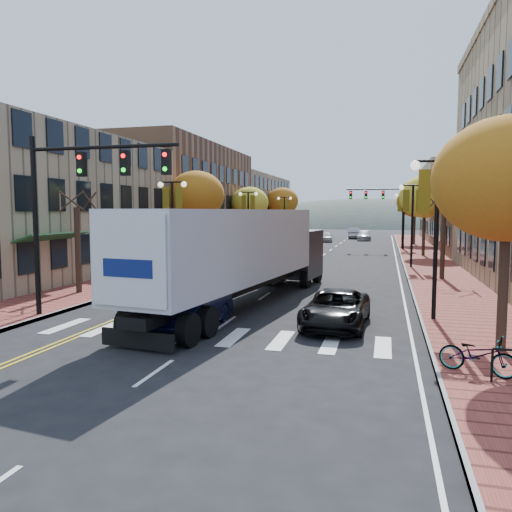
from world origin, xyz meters
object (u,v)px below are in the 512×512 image
Objects in this scene: black_suv at (336,309)px; bicycle at (478,354)px; semi_truck at (244,250)px; navy_sedan at (191,308)px.

black_suv is 6.28m from bicycle.
navy_sedan is at bearing -89.20° from semi_truck.
bicycle is at bearing -17.87° from navy_sedan.
navy_sedan reaches higher than black_suv.
black_suv is at bearing 21.14° from navy_sedan.
semi_truck is 3.78× the size of navy_sedan.
navy_sedan reaches higher than bicycle.
black_suv is (4.90, 1.73, -0.09)m from navy_sedan.
bicycle is (8.30, -7.94, -1.84)m from semi_truck.
black_suv is at bearing 61.64° from bicycle.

